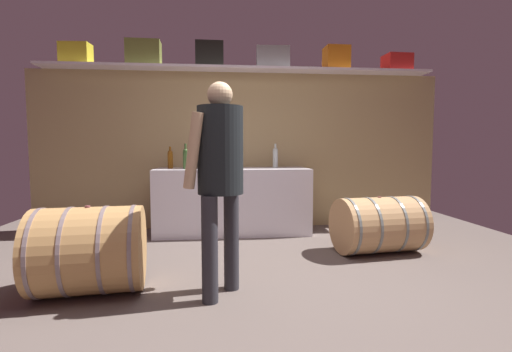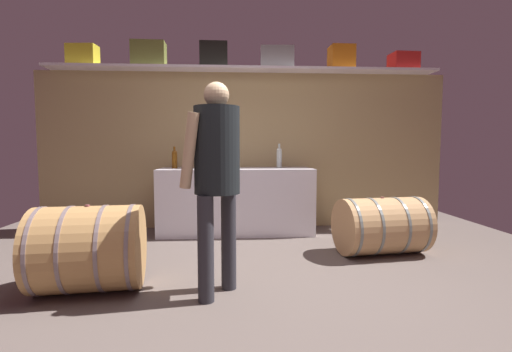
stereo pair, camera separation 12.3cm
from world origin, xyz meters
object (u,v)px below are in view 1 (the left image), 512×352
(toolcase_grey, at_px, (273,58))
(wine_bottle_green, at_px, (186,158))
(wine_barrel_far, at_px, (379,225))
(toolcase_olive, at_px, (144,54))
(toolcase_black, at_px, (210,55))
(wine_bottle_amber, at_px, (170,159))
(toolcase_yellow, at_px, (76,54))
(wine_bottle_clear, at_px, (275,157))
(winemaker_pouring, at_px, (220,166))
(toolcase_red, at_px, (397,63))
(toolcase_orange, at_px, (336,59))
(work_cabinet, at_px, (233,201))
(wine_glass, at_px, (206,161))
(wine_barrel_near, at_px, (89,250))

(toolcase_grey, bearing_deg, wine_bottle_green, -159.82)
(wine_barrel_far, bearing_deg, toolcase_olive, 146.17)
(toolcase_black, xyz_separation_m, wine_bottle_amber, (-0.51, -0.19, -1.35))
(toolcase_yellow, height_order, wine_bottle_clear, toolcase_yellow)
(toolcase_black, distance_m, wine_bottle_green, 1.41)
(wine_bottle_green, relative_size, winemaker_pouring, 0.20)
(toolcase_grey, distance_m, toolcase_red, 1.73)
(toolcase_yellow, distance_m, toolcase_red, 4.25)
(winemaker_pouring, bearing_deg, toolcase_red, -13.06)
(toolcase_grey, distance_m, wine_bottle_clear, 1.33)
(winemaker_pouring, bearing_deg, toolcase_olive, 57.66)
(toolcase_orange, relative_size, work_cabinet, 0.16)
(wine_bottle_green, relative_size, wine_glass, 2.32)
(toolcase_black, bearing_deg, wine_bottle_amber, -160.79)
(toolcase_black, height_order, wine_barrel_near, toolcase_black)
(wine_glass, xyz_separation_m, wine_barrel_far, (1.85, -1.11, -0.64))
(work_cabinet, xyz_separation_m, wine_glass, (-0.34, 0.07, 0.51))
(toolcase_grey, distance_m, winemaker_pouring, 2.70)
(toolcase_red, bearing_deg, toolcase_grey, 177.41)
(wine_bottle_amber, xyz_separation_m, wine_barrel_far, (2.30, -1.10, -0.67))
(toolcase_yellow, distance_m, wine_bottle_clear, 2.86)
(toolcase_grey, xyz_separation_m, toolcase_red, (1.73, 0.00, -0.03))
(toolcase_olive, distance_m, toolcase_red, 3.41)
(wine_bottle_clear, height_order, wine_barrel_near, wine_bottle_clear)
(wine_glass, bearing_deg, work_cabinet, -10.71)
(toolcase_olive, bearing_deg, toolcase_grey, -1.60)
(wine_bottle_amber, distance_m, wine_barrel_far, 2.63)
(wine_bottle_clear, bearing_deg, toolcase_grey, 94.16)
(wine_bottle_clear, distance_m, wine_barrel_far, 1.61)
(toolcase_red, height_order, wine_bottle_green, toolcase_red)
(toolcase_orange, relative_size, wine_bottle_amber, 1.13)
(toolcase_grey, bearing_deg, toolcase_orange, 3.16)
(work_cabinet, relative_size, winemaker_pouring, 1.24)
(toolcase_red, relative_size, wine_bottle_clear, 1.08)
(toolcase_orange, height_order, wine_barrel_far, toolcase_orange)
(toolcase_yellow, relative_size, wine_barrel_far, 0.38)
(toolcase_orange, bearing_deg, toolcase_grey, 178.87)
(work_cabinet, height_order, winemaker_pouring, winemaker_pouring)
(toolcase_yellow, bearing_deg, toolcase_orange, 4.13)
(toolcase_yellow, bearing_deg, winemaker_pouring, -47.00)
(wine_barrel_near, distance_m, wine_barrel_far, 2.78)
(wine_bottle_clear, relative_size, winemaker_pouring, 0.20)
(wine_bottle_amber, bearing_deg, wine_bottle_green, -37.95)
(wine_bottle_clear, bearing_deg, work_cabinet, -173.95)
(wine_glass, bearing_deg, wine_bottle_clear, -0.32)
(toolcase_olive, distance_m, toolcase_black, 0.84)
(toolcase_olive, relative_size, toolcase_orange, 1.35)
(wine_bottle_green, bearing_deg, work_cabinet, 10.96)
(toolcase_grey, distance_m, toolcase_orange, 0.87)
(winemaker_pouring, bearing_deg, work_cabinet, 29.82)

